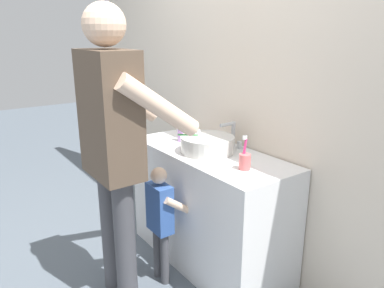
{
  "coord_description": "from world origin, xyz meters",
  "views": [
    {
      "loc": [
        1.91,
        -1.22,
        1.65
      ],
      "look_at": [
        0.0,
        0.15,
        0.93
      ],
      "focal_mm": 34.69,
      "sensor_mm": 36.0,
      "label": 1
    }
  ],
  "objects_px": {
    "soap_bottle": "(182,132)",
    "adult_parent": "(114,134)",
    "child_toddler": "(161,215)",
    "toothbrush_cup": "(245,161)"
  },
  "relations": [
    {
      "from": "toothbrush_cup",
      "to": "soap_bottle",
      "type": "height_order",
      "value": "toothbrush_cup"
    },
    {
      "from": "toothbrush_cup",
      "to": "child_toddler",
      "type": "bearing_deg",
      "value": -138.07
    },
    {
      "from": "soap_bottle",
      "to": "adult_parent",
      "type": "xyz_separation_m",
      "value": [
        0.29,
        -0.67,
        0.16
      ]
    },
    {
      "from": "toothbrush_cup",
      "to": "soap_bottle",
      "type": "relative_size",
      "value": 1.25
    },
    {
      "from": "toothbrush_cup",
      "to": "adult_parent",
      "type": "xyz_separation_m",
      "value": [
        -0.43,
        -0.64,
        0.17
      ]
    },
    {
      "from": "toothbrush_cup",
      "to": "adult_parent",
      "type": "distance_m",
      "value": 0.79
    },
    {
      "from": "toothbrush_cup",
      "to": "child_toddler",
      "type": "height_order",
      "value": "toothbrush_cup"
    },
    {
      "from": "child_toddler",
      "to": "toothbrush_cup",
      "type": "bearing_deg",
      "value": 41.93
    },
    {
      "from": "child_toddler",
      "to": "adult_parent",
      "type": "height_order",
      "value": "adult_parent"
    },
    {
      "from": "toothbrush_cup",
      "to": "soap_bottle",
      "type": "distance_m",
      "value": 0.72
    }
  ]
}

